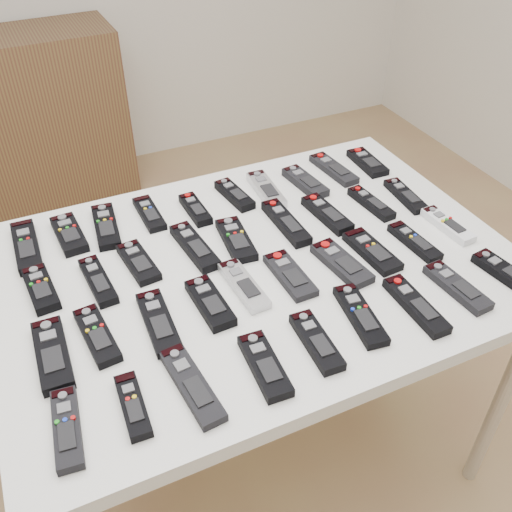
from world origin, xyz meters
name	(u,v)px	position (x,y,z in m)	size (l,w,h in m)	color
ground	(227,438)	(0.00, 0.00, 0.00)	(4.00, 4.00, 0.00)	#9B6D4F
table	(256,280)	(0.08, -0.06, 0.72)	(1.25, 0.88, 0.78)	white
remote_0	(27,246)	(-0.42, 0.22, 0.79)	(0.06, 0.21, 0.02)	black
remote_1	(69,234)	(-0.32, 0.23, 0.79)	(0.06, 0.16, 0.02)	black
remote_2	(106,226)	(-0.22, 0.23, 0.79)	(0.06, 0.19, 0.02)	black
remote_3	(149,214)	(-0.10, 0.24, 0.79)	(0.05, 0.16, 0.02)	black
remote_4	(195,209)	(0.02, 0.20, 0.79)	(0.04, 0.15, 0.02)	black
remote_5	(235,195)	(0.14, 0.22, 0.79)	(0.05, 0.15, 0.02)	black
remote_6	(266,190)	(0.24, 0.21, 0.79)	(0.05, 0.18, 0.02)	#B7B7BC
remote_7	(305,182)	(0.36, 0.20, 0.79)	(0.05, 0.17, 0.02)	black
remote_8	(334,169)	(0.47, 0.23, 0.79)	(0.05, 0.19, 0.02)	black
remote_9	(367,162)	(0.59, 0.22, 0.79)	(0.06, 0.16, 0.02)	black
remote_10	(41,289)	(-0.41, 0.04, 0.79)	(0.06, 0.15, 0.02)	black
remote_11	(98,281)	(-0.29, 0.02, 0.79)	(0.05, 0.17, 0.02)	black
remote_12	(139,262)	(-0.18, 0.04, 0.79)	(0.06, 0.16, 0.02)	black
remote_13	(195,247)	(-0.04, 0.04, 0.79)	(0.05, 0.19, 0.02)	black
remote_14	(236,240)	(0.07, 0.03, 0.79)	(0.06, 0.17, 0.02)	black
remote_15	(286,223)	(0.21, 0.04, 0.79)	(0.05, 0.20, 0.02)	black
remote_16	(327,214)	(0.33, 0.03, 0.79)	(0.05, 0.18, 0.02)	black
remote_17	(371,203)	(0.47, 0.02, 0.79)	(0.04, 0.16, 0.02)	black
remote_18	(406,196)	(0.58, 0.02, 0.79)	(0.05, 0.17, 0.02)	black
remote_19	(52,354)	(-0.42, -0.17, 0.79)	(0.06, 0.19, 0.02)	black
remote_20	(97,335)	(-0.33, -0.15, 0.79)	(0.05, 0.17, 0.02)	black
remote_21	(159,322)	(-0.20, -0.17, 0.79)	(0.06, 0.19, 0.02)	black
remote_22	(210,303)	(-0.08, -0.16, 0.79)	(0.06, 0.16, 0.02)	black
remote_23	(244,285)	(0.01, -0.14, 0.79)	(0.05, 0.18, 0.02)	#B7B7BC
remote_24	(290,275)	(0.13, -0.15, 0.79)	(0.06, 0.17, 0.02)	black
remote_25	(342,263)	(0.26, -0.17, 0.79)	(0.06, 0.18, 0.02)	black
remote_26	(372,251)	(0.35, -0.16, 0.79)	(0.06, 0.17, 0.02)	black
remote_27	(414,242)	(0.47, -0.17, 0.79)	(0.04, 0.16, 0.02)	black
remote_28	(448,225)	(0.60, -0.15, 0.79)	(0.04, 0.16, 0.02)	silver
remote_29	(67,428)	(-0.43, -0.36, 0.79)	(0.05, 0.17, 0.02)	black
remote_30	(133,406)	(-0.31, -0.36, 0.79)	(0.04, 0.15, 0.02)	black
remote_31	(192,385)	(-0.19, -0.36, 0.79)	(0.05, 0.20, 0.02)	black
remote_32	(265,365)	(-0.05, -0.37, 0.79)	(0.06, 0.17, 0.02)	black
remote_33	(316,342)	(0.08, -0.36, 0.79)	(0.05, 0.17, 0.02)	black
remote_34	(360,315)	(0.20, -0.33, 0.79)	(0.05, 0.18, 0.02)	black
remote_35	(416,305)	(0.33, -0.36, 0.79)	(0.05, 0.19, 0.02)	black
remote_36	(457,287)	(0.45, -0.35, 0.79)	(0.05, 0.17, 0.02)	black
remote_37	(506,273)	(0.59, -0.36, 0.79)	(0.05, 0.17, 0.02)	black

